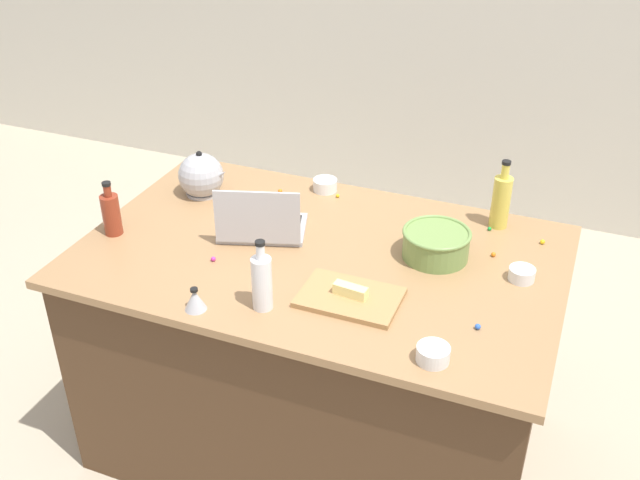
{
  "coord_description": "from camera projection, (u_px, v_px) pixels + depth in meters",
  "views": [
    {
      "loc": [
        0.81,
        -2.03,
        2.27
      ],
      "look_at": [
        0.0,
        0.0,
        0.95
      ],
      "focal_mm": 41.44,
      "sensor_mm": 36.0,
      "label": 1
    }
  ],
  "objects": [
    {
      "name": "candy_2",
      "position": [
        280.0,
        191.0,
        2.96
      ],
      "size": [
        0.02,
        0.02,
        0.02
      ],
      "primitive_type": "sphere",
      "color": "orange",
      "rests_on": "island_counter"
    },
    {
      "name": "ramekin_medium",
      "position": [
        325.0,
        185.0,
        2.98
      ],
      "size": [
        0.1,
        0.1,
        0.05
      ],
      "primitive_type": "cylinder",
      "color": "white",
      "rests_on": "island_counter"
    },
    {
      "name": "mixing_bowl_large",
      "position": [
        436.0,
        243.0,
        2.53
      ],
      "size": [
        0.24,
        0.24,
        0.1
      ],
      "color": "#72934C",
      "rests_on": "island_counter"
    },
    {
      "name": "butter_stick_left",
      "position": [
        350.0,
        291.0,
        2.32
      ],
      "size": [
        0.11,
        0.05,
        0.04
      ],
      "primitive_type": "cube",
      "rotation": [
        0.0,
        0.0,
        -0.1
      ],
      "color": "#F4E58C",
      "rests_on": "cutting_board"
    },
    {
      "name": "candy_7",
      "position": [
        493.0,
        254.0,
        2.55
      ],
      "size": [
        0.02,
        0.02,
        0.02
      ],
      "primitive_type": "sphere",
      "color": "orange",
      "rests_on": "island_counter"
    },
    {
      "name": "kitchen_timer",
      "position": [
        195.0,
        299.0,
        2.28
      ],
      "size": [
        0.07,
        0.07,
        0.08
      ],
      "color": "#B2B2B7",
      "rests_on": "island_counter"
    },
    {
      "name": "bottle_oil",
      "position": [
        501.0,
        200.0,
        2.69
      ],
      "size": [
        0.07,
        0.07,
        0.26
      ],
      "color": "#DBC64C",
      "rests_on": "island_counter"
    },
    {
      "name": "candy_6",
      "position": [
        213.0,
        259.0,
        2.53
      ],
      "size": [
        0.02,
        0.02,
        0.02
      ],
      "primitive_type": "sphere",
      "color": "#CC3399",
      "rests_on": "island_counter"
    },
    {
      "name": "candy_5",
      "position": [
        217.0,
        168.0,
        3.15
      ],
      "size": [
        0.01,
        0.01,
        0.01
      ],
      "primitive_type": "sphere",
      "color": "#CC3399",
      "rests_on": "island_counter"
    },
    {
      "name": "candy_0",
      "position": [
        542.0,
        242.0,
        2.63
      ],
      "size": [
        0.02,
        0.02,
        0.02
      ],
      "primitive_type": "sphere",
      "color": "yellow",
      "rests_on": "island_counter"
    },
    {
      "name": "ramekin_wide",
      "position": [
        433.0,
        354.0,
        2.07
      ],
      "size": [
        0.1,
        0.1,
        0.05
      ],
      "primitive_type": "cylinder",
      "color": "white",
      "rests_on": "island_counter"
    },
    {
      "name": "candy_1",
      "position": [
        449.0,
        245.0,
        2.6
      ],
      "size": [
        0.02,
        0.02,
        0.02
      ],
      "primitive_type": "sphere",
      "color": "orange",
      "rests_on": "island_counter"
    },
    {
      "name": "ramekin_small",
      "position": [
        522.0,
        274.0,
        2.43
      ],
      "size": [
        0.09,
        0.09,
        0.04
      ],
      "primitive_type": "cylinder",
      "color": "white",
      "rests_on": "island_counter"
    },
    {
      "name": "ground_plane",
      "position": [
        320.0,
        437.0,
        3.05
      ],
      "size": [
        12.0,
        12.0,
        0.0
      ],
      "primitive_type": "plane",
      "color": "#B7A88E"
    },
    {
      "name": "candy_4",
      "position": [
        478.0,
        327.0,
        2.21
      ],
      "size": [
        0.02,
        0.02,
        0.02
      ],
      "primitive_type": "sphere",
      "color": "blue",
      "rests_on": "island_counter"
    },
    {
      "name": "laptop",
      "position": [
        261.0,
        224.0,
        2.66
      ],
      "size": [
        0.36,
        0.31,
        0.22
      ],
      "color": "#B7B7BC",
      "rests_on": "island_counter"
    },
    {
      "name": "candy_8",
      "position": [
        490.0,
        229.0,
        2.71
      ],
      "size": [
        0.01,
        0.01,
        0.01
      ],
      "primitive_type": "sphere",
      "color": "green",
      "rests_on": "island_counter"
    },
    {
      "name": "kettle",
      "position": [
        201.0,
        176.0,
        2.92
      ],
      "size": [
        0.21,
        0.18,
        0.2
      ],
      "color": "#ADADB2",
      "rests_on": "island_counter"
    },
    {
      "name": "island_counter",
      "position": [
        320.0,
        352.0,
        2.81
      ],
      "size": [
        1.67,
        1.06,
        0.9
      ],
      "color": "#4C331E",
      "rests_on": "ground"
    },
    {
      "name": "bottle_vinegar",
      "position": [
        262.0,
        281.0,
        2.26
      ],
      "size": [
        0.06,
        0.06,
        0.24
      ],
      "color": "white",
      "rests_on": "island_counter"
    },
    {
      "name": "bottle_soy",
      "position": [
        111.0,
        213.0,
        2.65
      ],
      "size": [
        0.07,
        0.07,
        0.21
      ],
      "color": "maroon",
      "rests_on": "island_counter"
    },
    {
      "name": "candy_3",
      "position": [
        338.0,
        196.0,
        2.93
      ],
      "size": [
        0.01,
        0.01,
        0.01
      ],
      "primitive_type": "sphere",
      "color": "yellow",
      "rests_on": "island_counter"
    },
    {
      "name": "cutting_board",
      "position": [
        350.0,
        297.0,
        2.33
      ],
      "size": [
        0.32,
        0.22,
        0.02
      ],
      "primitive_type": "cube",
      "color": "#AD7F4C",
      "rests_on": "island_counter"
    }
  ]
}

